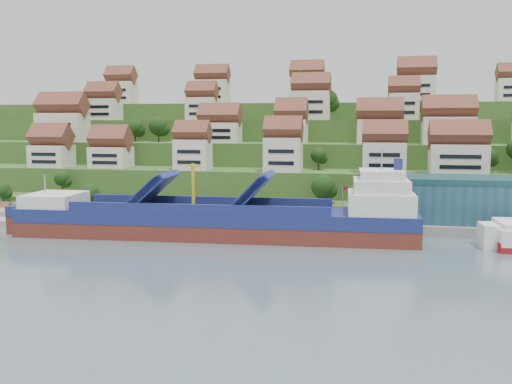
# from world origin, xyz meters

# --- Properties ---
(ground) EXTENTS (300.00, 300.00, 0.00)m
(ground) POSITION_xyz_m (0.00, 0.00, 0.00)
(ground) COLOR slate
(ground) RESTS_ON ground
(quay) EXTENTS (180.00, 14.00, 2.20)m
(quay) POSITION_xyz_m (20.00, 15.00, 1.10)
(quay) COLOR gray
(quay) RESTS_ON ground
(pebble_beach) EXTENTS (45.00, 20.00, 1.00)m
(pebble_beach) POSITION_xyz_m (-58.00, 12.00, 0.50)
(pebble_beach) COLOR gray
(pebble_beach) RESTS_ON ground
(hillside) EXTENTS (260.00, 128.00, 31.00)m
(hillside) POSITION_xyz_m (0.00, 103.55, 10.66)
(hillside) COLOR #2D4C1E
(hillside) RESTS_ON ground
(hillside_village) EXTENTS (157.95, 63.83, 28.89)m
(hillside_village) POSITION_xyz_m (-0.70, 60.13, 24.11)
(hillside_village) COLOR silver
(hillside_village) RESTS_ON ground
(hillside_trees) EXTENTS (139.28, 62.23, 31.92)m
(hillside_trees) POSITION_xyz_m (0.13, 51.19, 19.91)
(hillside_trees) COLOR #1B3A13
(hillside_trees) RESTS_ON ground
(warehouse) EXTENTS (60.00, 15.00, 10.00)m
(warehouse) POSITION_xyz_m (52.00, 17.00, 7.20)
(warehouse) COLOR #234C5F
(warehouse) RESTS_ON quay
(flagpole) EXTENTS (1.28, 0.16, 8.00)m
(flagpole) POSITION_xyz_m (18.11, 10.00, 6.88)
(flagpole) COLOR gray
(flagpole) RESTS_ON quay
(beach_huts) EXTENTS (14.40, 3.70, 2.20)m
(beach_huts) POSITION_xyz_m (-60.00, 10.75, 2.10)
(beach_huts) COLOR white
(beach_huts) RESTS_ON pebble_beach
(cargo_ship) EXTENTS (85.22, 17.59, 18.86)m
(cargo_ship) POSITION_xyz_m (-6.19, -1.30, 3.53)
(cargo_ship) COLOR maroon
(cargo_ship) RESTS_ON ground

